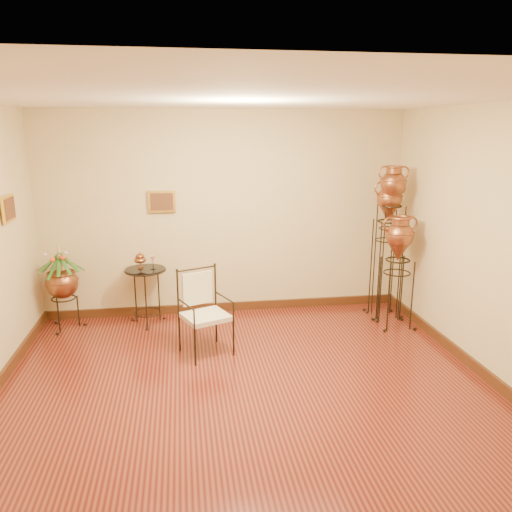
{
  "coord_description": "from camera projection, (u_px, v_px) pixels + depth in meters",
  "views": [
    {
      "loc": [
        -0.59,
        -4.28,
        2.54
      ],
      "look_at": [
        0.25,
        1.3,
        1.1
      ],
      "focal_mm": 35.0,
      "sensor_mm": 36.0,
      "label": 1
    }
  ],
  "objects": [
    {
      "name": "ground",
      "position": [
        250.0,
        400.0,
        4.82
      ],
      "size": [
        5.0,
        5.0,
        0.0
      ],
      "primitive_type": "plane",
      "color": "maroon",
      "rests_on": "ground"
    },
    {
      "name": "room_shell",
      "position": [
        249.0,
        223.0,
        4.4
      ],
      "size": [
        5.02,
        5.02,
        2.81
      ],
      "color": "#CAB682",
      "rests_on": "ground"
    },
    {
      "name": "amphora_tall",
      "position": [
        389.0,
        242.0,
        6.68
      ],
      "size": [
        0.45,
        0.45,
        2.11
      ],
      "rotation": [
        0.0,
        0.0,
        -0.1
      ],
      "color": "black",
      "rests_on": "ground"
    },
    {
      "name": "amphora_mid",
      "position": [
        386.0,
        249.0,
        6.79
      ],
      "size": [
        0.53,
        0.53,
        1.9
      ],
      "rotation": [
        0.0,
        0.0,
        0.31
      ],
      "color": "black",
      "rests_on": "ground"
    },
    {
      "name": "amphora_short",
      "position": [
        397.0,
        271.0,
        6.48
      ],
      "size": [
        0.57,
        0.57,
        1.5
      ],
      "rotation": [
        0.0,
        0.0,
        -0.31
      ],
      "color": "black",
      "rests_on": "ground"
    },
    {
      "name": "planter_urn",
      "position": [
        62.0,
        279.0,
        6.4
      ],
      "size": [
        0.84,
        0.84,
        1.19
      ],
      "rotation": [
        0.0,
        0.0,
        -0.4
      ],
      "color": "black",
      "rests_on": "ground"
    },
    {
      "name": "armchair",
      "position": [
        206.0,
        313.0,
        5.71
      ],
      "size": [
        0.71,
        0.69,
        0.99
      ],
      "rotation": [
        0.0,
        0.0,
        0.39
      ],
      "color": "black",
      "rests_on": "ground"
    },
    {
      "name": "side_table",
      "position": [
        147.0,
        295.0,
        6.62
      ],
      "size": [
        0.69,
        0.69,
        0.96
      ],
      "rotation": [
        0.0,
        0.0,
        -0.42
      ],
      "color": "black",
      "rests_on": "ground"
    }
  ]
}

